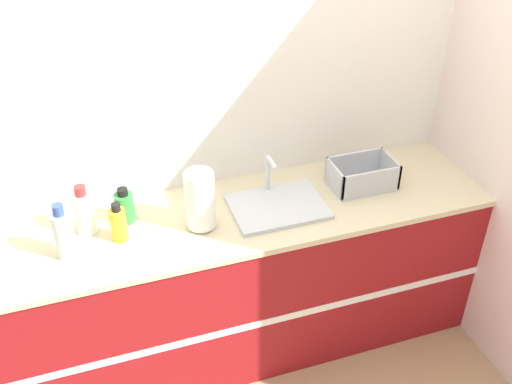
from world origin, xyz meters
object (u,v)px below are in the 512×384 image
bottle_white_spray (84,212)px  paper_towel_roll (200,200)px  dish_rack (362,177)px  bottle_clear (64,234)px  bottle_yellow (119,224)px  sink (277,205)px  bottle_green (125,207)px

bottle_white_spray → paper_towel_roll: bearing=-14.1°
dish_rack → bottle_clear: (-1.44, -0.09, 0.06)m
bottle_yellow → bottle_clear: 0.24m
dish_rack → bottle_clear: 1.45m
bottle_yellow → bottle_clear: bearing=-169.1°
sink → bottle_clear: bottle_clear is taller
paper_towel_roll → sink: bearing=4.0°
dish_rack → bottle_yellow: bearing=-178.0°
paper_towel_roll → bottle_yellow: bearing=176.2°
sink → dish_rack: 0.47m
sink → bottle_yellow: sink is taller
dish_rack → bottle_yellow: size_ratio=1.66×
bottle_yellow → bottle_clear: (-0.23, -0.04, 0.03)m
paper_towel_roll → bottle_clear: paper_towel_roll is taller
paper_towel_roll → bottle_clear: size_ratio=1.07×
sink → bottle_white_spray: bearing=173.6°
sink → bottle_yellow: size_ratio=2.33×
paper_towel_roll → bottle_green: size_ratio=1.65×
bottle_yellow → bottle_green: (0.05, 0.13, -0.01)m
sink → bottle_white_spray: size_ratio=1.82×
sink → bottle_clear: (-0.98, -0.05, 0.10)m
sink → bottle_green: size_ratio=2.56×
bottle_white_spray → bottle_green: 0.18m
bottle_white_spray → bottle_clear: bottle_clear is taller
bottle_yellow → sink: bearing=0.2°
dish_rack → bottle_green: size_ratio=1.82×
bottle_green → bottle_yellow: bearing=-108.9°
bottle_white_spray → bottle_clear: size_ratio=0.91×
sink → bottle_clear: size_ratio=1.66×
paper_towel_roll → dish_rack: (0.85, 0.07, -0.09)m
sink → bottle_green: sink is taller
dish_rack → bottle_clear: size_ratio=1.18×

